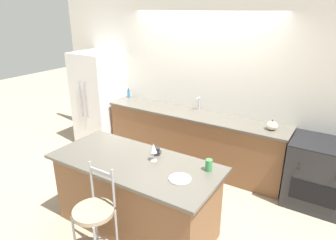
# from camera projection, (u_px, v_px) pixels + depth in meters

# --- Properties ---
(ground_plane) EXTENTS (18.00, 18.00, 0.00)m
(ground_plane) POSITION_uv_depth(u_px,v_px,m) (182.00, 172.00, 4.92)
(ground_plane) COLOR tan
(wall_back) EXTENTS (6.00, 0.07, 2.70)m
(wall_back) POSITION_uv_depth(u_px,v_px,m) (202.00, 84.00, 4.95)
(wall_back) COLOR silver
(wall_back) RESTS_ON ground_plane
(back_counter) EXTENTS (3.08, 0.62, 0.93)m
(back_counter) POSITION_uv_depth(u_px,v_px,m) (192.00, 139.00, 5.03)
(back_counter) COLOR brown
(back_counter) RESTS_ON ground_plane
(sink_faucet) EXTENTS (0.02, 0.13, 0.22)m
(sink_faucet) POSITION_uv_depth(u_px,v_px,m) (199.00, 102.00, 4.96)
(sink_faucet) COLOR #ADAFB5
(sink_faucet) RESTS_ON back_counter
(kitchen_island) EXTENTS (2.00, 0.90, 0.91)m
(kitchen_island) POSITION_uv_depth(u_px,v_px,m) (136.00, 195.00, 3.56)
(kitchen_island) COLOR brown
(kitchen_island) RESTS_ON ground_plane
(refrigerator) EXTENTS (0.78, 0.80, 1.78)m
(refrigerator) POSITION_uv_depth(u_px,v_px,m) (100.00, 99.00, 5.77)
(refrigerator) COLOR white
(refrigerator) RESTS_ON ground_plane
(oven_range) EXTENTS (0.77, 0.71, 0.92)m
(oven_range) POSITION_uv_depth(u_px,v_px,m) (318.00, 173.00, 4.01)
(oven_range) COLOR #28282B
(oven_range) RESTS_ON ground_plane
(bar_stool_near) EXTENTS (0.41, 0.41, 1.12)m
(bar_stool_near) POSITION_uv_depth(u_px,v_px,m) (95.00, 219.00, 2.96)
(bar_stool_near) COLOR #99999E
(bar_stool_near) RESTS_ON ground_plane
(dinner_plate) EXTENTS (0.23, 0.23, 0.02)m
(dinner_plate) POSITION_uv_depth(u_px,v_px,m) (180.00, 179.00, 3.04)
(dinner_plate) COLOR beige
(dinner_plate) RESTS_ON kitchen_island
(wine_glass) EXTENTS (0.08, 0.08, 0.21)m
(wine_glass) POSITION_uv_depth(u_px,v_px,m) (153.00, 149.00, 3.36)
(wine_glass) COLOR white
(wine_glass) RESTS_ON kitchen_island
(coffee_mug) EXTENTS (0.12, 0.09, 0.09)m
(coffee_mug) POSITION_uv_depth(u_px,v_px,m) (156.00, 151.00, 3.53)
(coffee_mug) COLOR #232326
(coffee_mug) RESTS_ON kitchen_island
(tumbler_cup) EXTENTS (0.07, 0.07, 0.13)m
(tumbler_cup) POSITION_uv_depth(u_px,v_px,m) (209.00, 165.00, 3.18)
(tumbler_cup) COLOR #3D934C
(tumbler_cup) RESTS_ON kitchen_island
(pumpkin_decoration) EXTENTS (0.16, 0.16, 0.15)m
(pumpkin_decoration) POSITION_uv_depth(u_px,v_px,m) (272.00, 126.00, 4.18)
(pumpkin_decoration) COLOR beige
(pumpkin_decoration) RESTS_ON back_counter
(soap_bottle) EXTENTS (0.05, 0.05, 0.18)m
(soap_bottle) POSITION_uv_depth(u_px,v_px,m) (129.00, 94.00, 5.66)
(soap_bottle) COLOR teal
(soap_bottle) RESTS_ON back_counter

